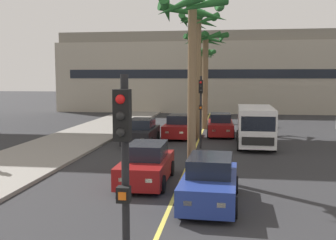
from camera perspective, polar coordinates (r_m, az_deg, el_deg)
lane_stripe_center at (r=22.35m, az=3.67°, el=-4.53°), size 0.14×56.00×0.01m
pier_building_backdrop at (r=49.11m, az=6.24°, el=6.68°), size 36.48×8.04×9.33m
car_queue_front at (r=27.42m, az=1.54°, el=-1.01°), size 1.92×4.15×1.56m
car_queue_second at (r=15.81m, az=-3.07°, el=-6.38°), size 1.86×4.11×1.56m
car_queue_third at (r=24.78m, az=-3.82°, el=-1.79°), size 1.85×4.11×1.56m
car_queue_fourth at (r=13.34m, az=6.00°, el=-8.78°), size 1.94×4.16×1.56m
car_queue_fifth at (r=28.49m, az=7.48°, el=-0.79°), size 1.94×4.16×1.56m
delivery_van at (r=24.33m, az=12.38°, el=-0.73°), size 2.23×5.28×2.36m
traffic_light_median_near at (r=6.10m, az=-6.27°, el=-7.57°), size 0.24×0.37×4.20m
traffic_light_median_far at (r=23.03m, az=4.70°, el=2.58°), size 0.24×0.37×4.20m
palm_tree_near_median at (r=37.52m, az=4.88°, el=8.02°), size 2.64×2.66×6.81m
palm_tree_mid_median at (r=16.74m, az=3.49°, el=12.62°), size 3.14×3.24×7.46m
palm_tree_far_median at (r=27.08m, az=4.46°, el=11.71°), size 2.79×2.98×8.43m
palm_tree_farthest_median at (r=31.99m, az=5.39°, el=9.64°), size 3.69×3.74×7.69m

